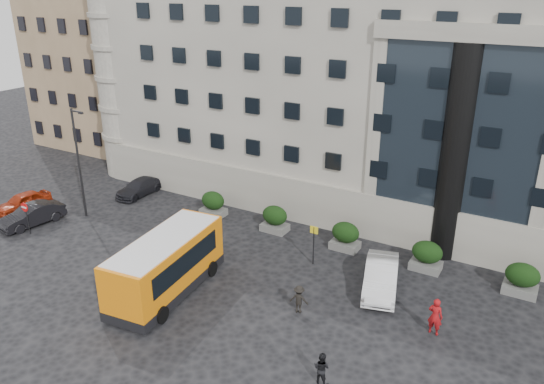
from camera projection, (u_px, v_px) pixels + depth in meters
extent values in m
plane|color=black|center=(190.00, 277.00, 30.87)|extent=(120.00, 120.00, 0.00)
cube|color=gray|center=(415.00, 75.00, 42.35)|extent=(44.00, 24.00, 18.00)
cylinder|color=black|center=(455.00, 156.00, 31.11)|extent=(1.80, 1.80, 13.00)
cube|color=#886F4F|center=(121.00, 43.00, 54.35)|extent=(14.00, 14.00, 20.00)
cube|color=#7C6348|center=(204.00, 21.00, 69.81)|extent=(13.00, 13.00, 22.00)
cube|color=#61625F|center=(213.00, 212.00, 38.90)|extent=(1.80, 1.20, 0.50)
ellipsoid|color=black|center=(213.00, 200.00, 38.55)|extent=(1.80, 1.26, 1.34)
cube|color=#61625F|center=(275.00, 227.00, 36.48)|extent=(1.80, 1.20, 0.50)
ellipsoid|color=black|center=(275.00, 215.00, 36.13)|extent=(1.80, 1.26, 1.34)
cube|color=#61625F|center=(345.00, 245.00, 34.05)|extent=(1.80, 1.20, 0.50)
ellipsoid|color=black|center=(346.00, 232.00, 33.71)|extent=(1.80, 1.26, 1.34)
cube|color=#61625F|center=(426.00, 266.00, 31.63)|extent=(1.80, 1.20, 0.50)
ellipsoid|color=black|center=(427.00, 252.00, 31.29)|extent=(1.80, 1.26, 1.34)
cube|color=#61625F|center=(520.00, 289.00, 29.21)|extent=(1.80, 1.20, 0.50)
ellipsoid|color=black|center=(523.00, 275.00, 28.86)|extent=(1.80, 1.26, 1.34)
cylinder|color=#262628|center=(79.00, 164.00, 37.37)|extent=(0.16, 0.16, 8.00)
cylinder|color=#262628|center=(76.00, 111.00, 35.73)|extent=(0.90, 0.12, 0.12)
cube|color=black|center=(81.00, 113.00, 35.53)|extent=(0.35, 0.18, 0.14)
cylinder|color=#262628|center=(314.00, 246.00, 31.85)|extent=(0.08, 0.08, 2.50)
cube|color=yellow|center=(314.00, 230.00, 31.46)|extent=(0.50, 0.06, 0.45)
cylinder|color=#262628|center=(28.00, 219.00, 35.72)|extent=(0.08, 0.08, 2.20)
cylinder|color=red|center=(24.00, 207.00, 35.33)|extent=(0.64, 0.05, 0.64)
cube|color=white|center=(24.00, 207.00, 35.30)|extent=(0.45, 0.04, 0.10)
cube|color=orange|center=(166.00, 262.00, 28.74)|extent=(3.49, 8.05, 2.68)
cube|color=black|center=(168.00, 285.00, 29.28)|extent=(3.54, 8.09, 0.55)
cube|color=black|center=(166.00, 257.00, 28.63)|extent=(3.37, 6.35, 1.17)
cube|color=silver|center=(164.00, 241.00, 28.26)|extent=(3.32, 7.64, 0.18)
cylinder|color=black|center=(119.00, 303.00, 27.67)|extent=(0.37, 0.92, 0.90)
cylinder|color=black|center=(162.00, 315.00, 26.66)|extent=(0.37, 0.92, 0.90)
cylinder|color=black|center=(173.00, 260.00, 31.90)|extent=(0.37, 0.92, 0.90)
cylinder|color=black|center=(212.00, 269.00, 30.89)|extent=(0.37, 0.92, 0.90)
cube|color=maroon|center=(157.00, 137.00, 52.35)|extent=(2.85, 3.99, 2.57)
cube|color=maroon|center=(142.00, 149.00, 50.21)|extent=(2.46, 1.94, 1.75)
cube|color=black|center=(137.00, 147.00, 49.46)|extent=(1.95, 0.39, 0.82)
cylinder|color=black|center=(133.00, 155.00, 50.97)|extent=(0.38, 0.89, 0.86)
cylinder|color=black|center=(153.00, 157.00, 50.18)|extent=(0.38, 0.89, 0.86)
cylinder|color=black|center=(153.00, 145.00, 53.88)|extent=(0.38, 0.89, 0.86)
cylinder|color=black|center=(173.00, 148.00, 53.09)|extent=(0.38, 0.89, 0.86)
imported|color=maroon|center=(23.00, 202.00, 39.46)|extent=(2.22, 4.32, 1.41)
imported|color=black|center=(32.00, 215.00, 37.21)|extent=(2.26, 4.65, 1.47)
imported|color=black|center=(139.00, 187.00, 42.47)|extent=(1.77, 4.35, 1.26)
imported|color=black|center=(182.00, 156.00, 49.81)|extent=(2.35, 4.78, 1.31)
imported|color=silver|center=(381.00, 277.00, 29.35)|extent=(3.05, 5.29, 1.65)
imported|color=#A81014|center=(435.00, 316.00, 25.64)|extent=(0.76, 0.54, 1.96)
imported|color=black|center=(322.00, 368.00, 22.55)|extent=(0.79, 0.64, 1.53)
imported|color=black|center=(299.00, 299.00, 27.37)|extent=(1.09, 0.74, 1.55)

